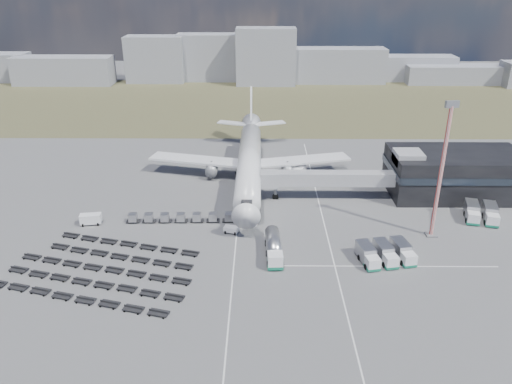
{
  "coord_description": "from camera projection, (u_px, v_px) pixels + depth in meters",
  "views": [
    {
      "loc": [
        2.6,
        -83.69,
        48.19
      ],
      "look_at": [
        1.77,
        15.28,
        4.0
      ],
      "focal_mm": 35.0,
      "sensor_mm": 36.0,
      "label": 1
    }
  ],
  "objects": [
    {
      "name": "ground",
      "position": [
        246.0,
        243.0,
        96.08
      ],
      "size": [
        420.0,
        420.0,
        0.0
      ],
      "primitive_type": "plane",
      "color": "#565659",
      "rests_on": "ground"
    },
    {
      "name": "catering_truck",
      "position": [
        298.0,
        174.0,
        124.78
      ],
      "size": [
        4.8,
        6.86,
        2.92
      ],
      "rotation": [
        0.0,
        0.0,
        -0.39
      ],
      "color": "white",
      "rests_on": "ground"
    },
    {
      "name": "jet_bridge",
      "position": [
        319.0,
        179.0,
        112.55
      ],
      "size": [
        30.3,
        3.8,
        7.05
      ],
      "color": "#939399",
      "rests_on": "ground"
    },
    {
      "name": "uld_row",
      "position": [
        181.0,
        218.0,
        103.72
      ],
      "size": [
        22.66,
        2.22,
        1.75
      ],
      "rotation": [
        0.0,
        0.0,
        0.02
      ],
      "color": "black",
      "rests_on": "ground"
    },
    {
      "name": "floodlight_mast",
      "position": [
        441.0,
        172.0,
        93.36
      ],
      "size": [
        2.58,
        2.09,
        27.1
      ],
      "rotation": [
        0.0,
        0.0,
        0.18
      ],
      "color": "red",
      "rests_on": "ground"
    },
    {
      "name": "utility_van",
      "position": [
        91.0,
        219.0,
        102.77
      ],
      "size": [
        4.5,
        2.54,
        2.28
      ],
      "primitive_type": "cube",
      "rotation": [
        0.0,
        0.0,
        0.15
      ],
      "color": "white",
      "rests_on": "ground"
    },
    {
      "name": "baggage_dollies",
      "position": [
        103.0,
        269.0,
        87.1
      ],
      "size": [
        35.53,
        26.83,
        0.76
      ],
      "rotation": [
        0.0,
        0.0,
        -0.26
      ],
      "color": "black",
      "rests_on": "ground"
    },
    {
      "name": "fuel_tanker",
      "position": [
        274.0,
        247.0,
        91.21
      ],
      "size": [
        3.2,
        11.06,
        3.54
      ],
      "rotation": [
        0.0,
        0.0,
        0.04
      ],
      "color": "white",
      "rests_on": "ground"
    },
    {
      "name": "pushback_tug",
      "position": [
        231.0,
        230.0,
        99.63
      ],
      "size": [
        3.24,
        2.38,
        1.35
      ],
      "primitive_type": "cube",
      "rotation": [
        0.0,
        0.0,
        -0.28
      ],
      "color": "white",
      "rests_on": "ground"
    },
    {
      "name": "grass_strip",
      "position": [
        254.0,
        103.0,
        196.52
      ],
      "size": [
        420.0,
        90.0,
        0.01
      ],
      "primitive_type": "cube",
      "color": "brown",
      "rests_on": "ground"
    },
    {
      "name": "service_trucks_far",
      "position": [
        481.0,
        213.0,
        104.49
      ],
      "size": [
        7.81,
        8.69,
        2.97
      ],
      "rotation": [
        0.0,
        0.0,
        -0.25
      ],
      "color": "white",
      "rests_on": "ground"
    },
    {
      "name": "service_trucks_near",
      "position": [
        385.0,
        253.0,
        89.76
      ],
      "size": [
        10.31,
        8.53,
        2.79
      ],
      "rotation": [
        0.0,
        0.0,
        0.19
      ],
      "color": "white",
      "rests_on": "ground"
    },
    {
      "name": "skyline",
      "position": [
        257.0,
        64.0,
        230.29
      ],
      "size": [
        282.23,
        26.81,
        24.95
      ],
      "color": "gray",
      "rests_on": "ground"
    },
    {
      "name": "airliner",
      "position": [
        249.0,
        159.0,
        123.49
      ],
      "size": [
        51.59,
        64.53,
        17.62
      ],
      "color": "white",
      "rests_on": "ground"
    },
    {
      "name": "terminal",
      "position": [
        455.0,
        172.0,
        115.46
      ],
      "size": [
        30.4,
        16.4,
        11.0
      ],
      "color": "black",
      "rests_on": "ground"
    },
    {
      "name": "lane_markings",
      "position": [
        296.0,
        236.0,
        98.75
      ],
      "size": [
        47.12,
        110.0,
        0.01
      ],
      "color": "silver",
      "rests_on": "ground"
    }
  ]
}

